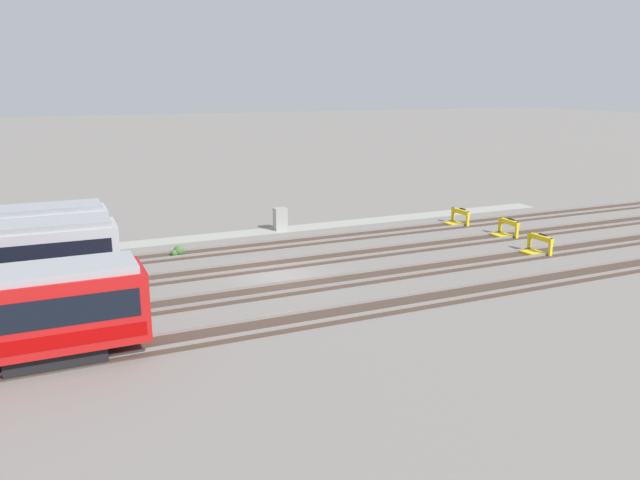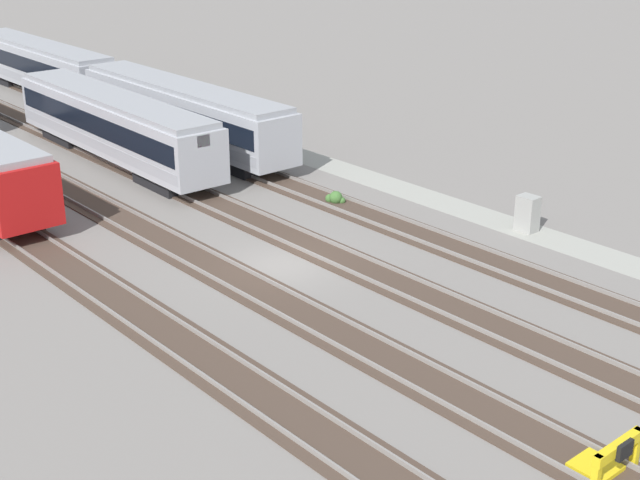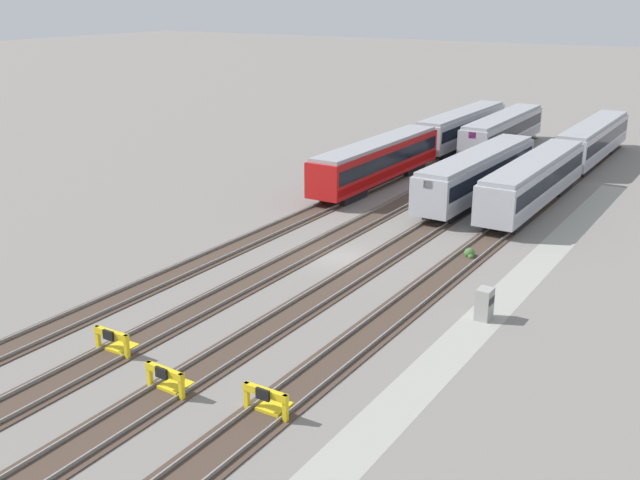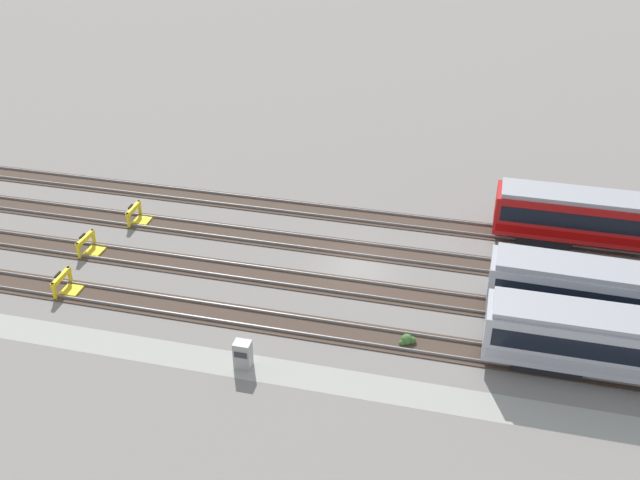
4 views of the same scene
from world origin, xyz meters
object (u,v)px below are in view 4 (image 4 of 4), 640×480
bumper_stop_nearest_track (66,284)px  electrical_cabinet (243,354)px  subway_car_front_row_leftmost (636,223)px  bumper_stop_near_inner_track (90,245)px  bumper_stop_middle_track (137,215)px  weed_clump (407,340)px

bumper_stop_nearest_track → electrical_cabinet: size_ratio=1.25×
subway_car_front_row_leftmost → bumper_stop_nearest_track: bearing=-158.8°
bumper_stop_near_inner_track → electrical_cabinet: bearing=-31.8°
subway_car_front_row_leftmost → bumper_stop_nearest_track: 36.40m
subway_car_front_row_leftmost → bumper_stop_nearest_track: size_ratio=9.01×
subway_car_front_row_leftmost → bumper_stop_middle_track: size_ratio=9.00×
bumper_stop_near_inner_track → subway_car_front_row_leftmost: bearing=14.2°
subway_car_front_row_leftmost → bumper_stop_near_inner_track: 35.81m
subway_car_front_row_leftmost → weed_clump: (-13.01, -13.19, -1.80)m
bumper_stop_near_inner_track → electrical_cabinet: size_ratio=1.26×
bumper_stop_nearest_track → weed_clump: 20.90m
weed_clump → bumper_stop_near_inner_track: bearing=168.4°
bumper_stop_nearest_track → bumper_stop_middle_track: 8.82m
bumper_stop_middle_track → electrical_cabinet: bearing=-46.4°
bumper_stop_middle_track → electrical_cabinet: (12.13, -12.75, 0.29)m
bumper_stop_nearest_track → weed_clump: size_ratio=2.17×
electrical_cabinet → bumper_stop_nearest_track: bearing=162.7°
bumper_stop_nearest_track → bumper_stop_near_inner_track: same height
bumper_stop_near_inner_track → bumper_stop_middle_track: (1.32, 4.41, 0.00)m
bumper_stop_near_inner_track → electrical_cabinet: electrical_cabinet is taller
bumper_stop_middle_track → weed_clump: (20.36, -8.85, -0.27)m
bumper_stop_middle_track → subway_car_front_row_leftmost: bearing=7.4°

